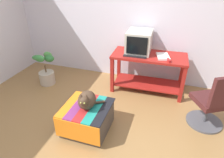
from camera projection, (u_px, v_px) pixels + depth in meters
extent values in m
plane|color=olive|center=(89.00, 144.00, 2.61)|extent=(14.00, 14.00, 0.00)
cube|color=silver|center=(129.00, 14.00, 3.67)|extent=(8.00, 0.10, 2.60)
cube|color=maroon|center=(112.00, 76.00, 3.57)|extent=(0.06, 0.06, 0.68)
cube|color=maroon|center=(182.00, 85.00, 3.27)|extent=(0.06, 0.06, 0.68)
cube|color=maroon|center=(182.00, 72.00, 3.70)|extent=(0.06, 0.06, 0.68)
cube|color=maroon|center=(119.00, 64.00, 3.99)|extent=(0.06, 0.06, 0.68)
cube|color=maroon|center=(147.00, 83.00, 3.73)|extent=(1.22, 0.54, 0.02)
cube|color=maroon|center=(149.00, 56.00, 3.46)|extent=(1.33, 0.63, 0.04)
cube|color=#BCB7A8|center=(139.00, 51.00, 3.58)|extent=(0.31, 0.37, 0.02)
cube|color=#BCB7A8|center=(139.00, 41.00, 3.49)|extent=(0.45, 0.53, 0.38)
cube|color=black|center=(137.00, 46.00, 3.26)|extent=(0.35, 0.02, 0.30)
cube|color=black|center=(135.00, 56.00, 3.39)|extent=(0.40, 0.16, 0.02)
cube|color=white|center=(163.00, 56.00, 3.35)|extent=(0.27, 0.34, 0.03)
cube|color=#4C4238|center=(87.00, 118.00, 2.78)|extent=(0.61, 0.59, 0.38)
cube|color=orange|center=(77.00, 132.00, 2.49)|extent=(0.64, 0.01, 0.30)
cube|color=orange|center=(70.00, 104.00, 2.75)|extent=(0.13, 0.64, 0.02)
cube|color=#7A2D6B|center=(78.00, 106.00, 2.71)|extent=(0.13, 0.64, 0.02)
cube|color=#AD2323|center=(86.00, 107.00, 2.68)|extent=(0.13, 0.64, 0.02)
cube|color=#1E897A|center=(95.00, 109.00, 2.65)|extent=(0.13, 0.64, 0.02)
cube|color=black|center=(104.00, 111.00, 2.61)|extent=(0.13, 0.64, 0.02)
ellipsoid|color=#473323|center=(87.00, 100.00, 2.62)|extent=(0.28, 0.33, 0.23)
sphere|color=#473323|center=(84.00, 101.00, 2.49)|extent=(0.13, 0.13, 0.13)
cylinder|color=#473323|center=(96.00, 103.00, 2.72)|extent=(0.22, 0.16, 0.04)
cone|color=#473323|center=(81.00, 95.00, 2.46)|extent=(0.05, 0.05, 0.06)
cone|color=#473323|center=(86.00, 96.00, 2.44)|extent=(0.05, 0.05, 0.06)
sphere|color=#C6D151|center=(81.00, 103.00, 2.44)|extent=(0.02, 0.02, 0.02)
sphere|color=#C6D151|center=(84.00, 103.00, 2.43)|extent=(0.02, 0.02, 0.02)
cylinder|color=#B7A893|center=(47.00, 78.00, 3.93)|extent=(0.30, 0.30, 0.26)
cylinder|color=brown|center=(46.00, 69.00, 3.83)|extent=(0.03, 0.03, 0.15)
ellipsoid|color=#2D7033|center=(49.00, 59.00, 3.71)|extent=(0.19, 0.16, 0.13)
ellipsoid|color=#4C8E42|center=(48.00, 55.00, 3.81)|extent=(0.18, 0.10, 0.13)
ellipsoid|color=#2D7033|center=(37.00, 58.00, 3.75)|extent=(0.18, 0.15, 0.08)
ellipsoid|color=#38843D|center=(39.00, 58.00, 3.62)|extent=(0.21, 0.11, 0.13)
cylinder|color=#4C4C51|center=(204.00, 121.00, 2.97)|extent=(0.52, 0.52, 0.03)
cylinder|color=#4C4C51|center=(207.00, 112.00, 2.88)|extent=(0.05, 0.05, 0.34)
cube|color=#471E1E|center=(210.00, 100.00, 2.78)|extent=(0.57, 0.57, 0.08)
cube|color=#A31E1E|center=(169.00, 60.00, 3.19)|extent=(0.08, 0.12, 0.04)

